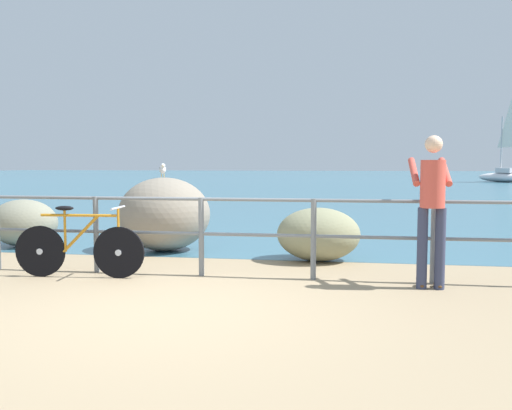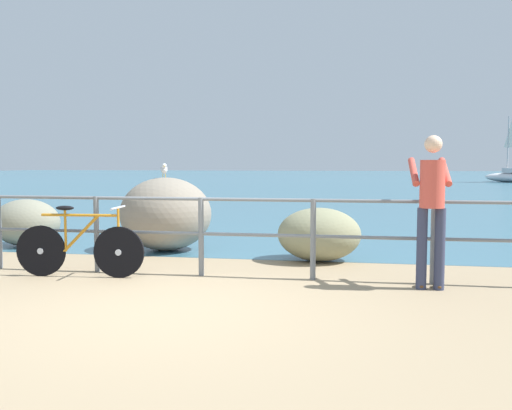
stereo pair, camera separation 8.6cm
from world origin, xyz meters
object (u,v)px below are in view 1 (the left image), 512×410
(breakwater_boulder_left, at_px, (24,223))
(seagull, at_px, (163,169))
(breakwater_boulder_right, at_px, (318,234))
(person_at_railing, at_px, (432,204))
(sailboat, at_px, (503,173))
(breakwater_boulder_main, at_px, (164,214))
(bicycle, at_px, (80,247))

(breakwater_boulder_left, distance_m, seagull, 2.72)
(breakwater_boulder_right, bearing_deg, person_at_railing, -49.54)
(breakwater_boulder_right, distance_m, sailboat, 37.05)
(breakwater_boulder_left, xyz_separation_m, breakwater_boulder_right, (5.17, -0.59, -0.01))
(breakwater_boulder_right, xyz_separation_m, seagull, (-2.63, 0.62, 0.96))
(breakwater_boulder_main, relative_size, seagull, 4.54)
(seagull, bearing_deg, person_at_railing, 39.52)
(seagull, xyz_separation_m, sailboat, (14.88, 34.35, -0.65))
(person_at_railing, relative_size, breakwater_boulder_left, 1.48)
(breakwater_boulder_main, distance_m, breakwater_boulder_right, 2.65)
(seagull, bearing_deg, breakwater_boulder_left, -110.70)
(breakwater_boulder_main, xyz_separation_m, sailboat, (14.83, 34.42, 0.10))
(bicycle, xyz_separation_m, breakwater_boulder_right, (2.96, 1.68, 0.01))
(person_at_railing, height_order, breakwater_boulder_right, person_at_railing)
(breakwater_boulder_main, height_order, breakwater_boulder_left, breakwater_boulder_main)
(bicycle, xyz_separation_m, seagull, (0.34, 2.30, 0.97))
(sailboat, bearing_deg, person_at_railing, 129.95)
(person_at_railing, height_order, breakwater_boulder_main, person_at_railing)
(person_at_railing, xyz_separation_m, breakwater_boulder_right, (-1.37, 1.61, -0.59))
(breakwater_boulder_left, height_order, breakwater_boulder_right, breakwater_boulder_left)
(person_at_railing, height_order, breakwater_boulder_left, person_at_railing)
(person_at_railing, bearing_deg, breakwater_boulder_right, 39.42)
(bicycle, relative_size, breakwater_boulder_left, 1.42)
(breakwater_boulder_main, height_order, breakwater_boulder_right, breakwater_boulder_main)
(seagull, height_order, sailboat, sailboat)
(breakwater_boulder_main, bearing_deg, person_at_railing, -28.65)
(breakwater_boulder_right, relative_size, sailboat, 0.20)
(bicycle, relative_size, breakwater_boulder_right, 1.37)
(bicycle, bearing_deg, person_at_railing, -2.89)
(bicycle, distance_m, person_at_railing, 4.38)
(seagull, bearing_deg, breakwater_boulder_main, 9.83)
(person_at_railing, distance_m, sailboat, 38.16)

